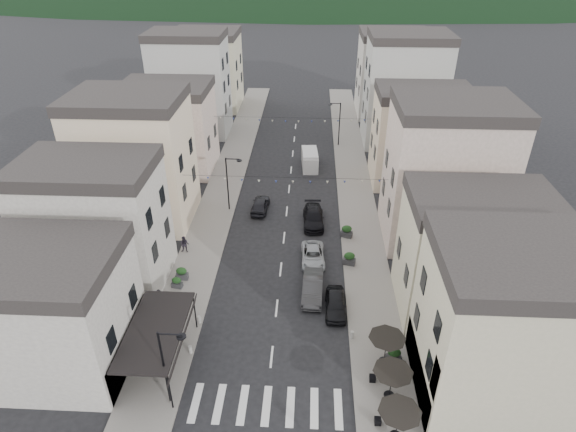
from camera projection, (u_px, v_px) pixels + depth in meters
name	position (u px, v px, depth m)	size (l,w,h in m)	color
sidewalk_left	(225.00, 183.00, 56.10)	(4.00, 76.00, 0.12)	slate
sidewalk_right	(354.00, 186.00, 55.45)	(4.00, 76.00, 0.12)	slate
boutique_building	(33.00, 316.00, 31.35)	(12.00, 8.00, 8.00)	#A7A199
bistro_building	(510.00, 333.00, 28.68)	(10.00, 8.00, 10.00)	#BFBA98
boutique_awning	(159.00, 331.00, 31.45)	(3.77, 7.50, 3.28)	black
buildings_row_left	(172.00, 115.00, 58.18)	(10.20, 54.16, 14.00)	#A7A199
buildings_row_right	(416.00, 121.00, 55.83)	(10.20, 54.16, 14.50)	#BFBA98
cafe_terrace	(392.00, 375.00, 29.32)	(2.50, 8.10, 2.53)	black
streetlamp_left_near	(167.00, 361.00, 28.52)	(1.70, 0.56, 6.00)	black
streetlamp_left_far	(230.00, 179.00, 49.02)	(1.70, 0.56, 6.00)	black
streetlamp_right_far	(338.00, 120.00, 63.89)	(1.70, 0.56, 6.00)	black
bollards	(271.00, 358.00, 32.96)	(11.66, 10.26, 0.60)	gray
bunting_near	(284.00, 181.00, 44.34)	(19.00, 0.28, 0.62)	black
bunting_far	(292.00, 120.00, 58.00)	(19.00, 0.28, 0.62)	black
parked_car_a	(336.00, 304.00, 37.29)	(1.62, 4.02, 1.37)	black
parked_car_b	(313.00, 287.00, 38.85)	(1.61, 4.62, 1.52)	#2F2F31
parked_car_c	(313.00, 256.00, 42.81)	(2.05, 4.44, 1.23)	#9CA0A5
parked_car_d	(313.00, 217.00, 48.26)	(2.01, 4.94, 1.43)	black
parked_car_e	(260.00, 205.00, 50.51)	(1.65, 4.09, 1.39)	black
delivery_van	(310.00, 159.00, 59.36)	(2.16, 4.78, 2.24)	silver
pedestrian_a	(160.00, 299.00, 37.22)	(0.66, 0.43, 1.81)	black
pedestrian_b	(185.00, 244.00, 43.75)	(0.80, 0.63, 1.65)	black
planter_la	(177.00, 282.00, 39.65)	(0.97, 0.65, 0.99)	#303032
planter_lb	(182.00, 273.00, 40.56)	(1.06, 0.63, 1.15)	#323234
planter_ra	(394.00, 355.00, 32.86)	(1.08, 0.71, 1.13)	#2D2D2F
planter_rb	(349.00, 258.00, 42.32)	(1.20, 0.84, 1.22)	#2E2D30
planter_rc	(347.00, 231.00, 46.07)	(1.23, 0.94, 1.22)	#2C2C2E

